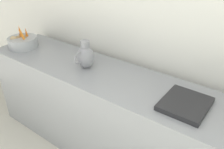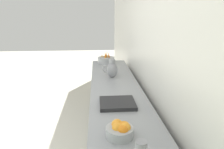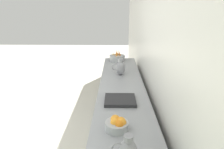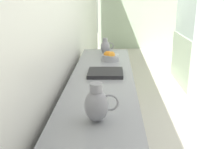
{
  "view_description": "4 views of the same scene",
  "coord_description": "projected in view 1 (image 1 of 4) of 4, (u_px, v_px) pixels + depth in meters",
  "views": [
    {
      "loc": [
        -0.16,
        0.52,
        1.87
      ],
      "look_at": [
        -1.4,
        -0.4,
        0.99
      ],
      "focal_mm": 37.94,
      "sensor_mm": 36.0,
      "label": 1
    },
    {
      "loc": [
        -1.32,
        1.91,
        1.71
      ],
      "look_at": [
        -1.48,
        -0.18,
        1.09
      ],
      "focal_mm": 32.05,
      "sensor_mm": 36.0,
      "label": 2
    },
    {
      "loc": [
        -1.45,
        2.07,
        1.85
      ],
      "look_at": [
        -1.41,
        -0.26,
        1.06
      ],
      "focal_mm": 30.92,
      "sensor_mm": 36.0,
      "label": 3
    },
    {
      "loc": [
        -1.42,
        -2.2,
        1.66
      ],
      "look_at": [
        -1.44,
        -0.25,
        1.02
      ],
      "focal_mm": 40.6,
      "sensor_mm": 36.0,
      "label": 4
    }
  ],
  "objects": [
    {
      "name": "metal_pitcher_tall",
      "position": [
        86.0,
        56.0,
        2.06
      ],
      "size": [
        0.21,
        0.15,
        0.25
      ],
      "color": "gray",
      "rests_on": "prep_counter"
    },
    {
      "name": "vegetable_colander",
      "position": [
        23.0,
        42.0,
        2.51
      ],
      "size": [
        0.3,
        0.3,
        0.23
      ],
      "color": "#9EA0A5",
      "rests_on": "prep_counter"
    },
    {
      "name": "prep_counter",
      "position": [
        131.0,
        126.0,
        2.09
      ],
      "size": [
        0.6,
        3.11,
        0.88
      ],
      "primitive_type": "cube",
      "color": "gray",
      "rests_on": "ground_plane"
    },
    {
      "name": "counter_sink_basin",
      "position": [
        185.0,
        104.0,
        1.62
      ],
      "size": [
        0.34,
        0.3,
        0.04
      ],
      "primitive_type": "cube",
      "color": "#232326",
      "rests_on": "prep_counter"
    }
  ]
}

